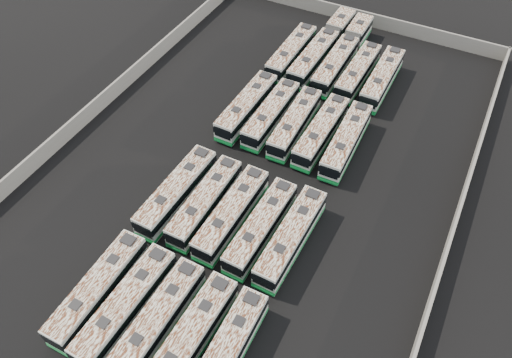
% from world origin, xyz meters
% --- Properties ---
extents(ground, '(140.00, 140.00, 0.00)m').
position_xyz_m(ground, '(0.00, 0.00, 0.00)').
color(ground, black).
rests_on(ground, ground).
extents(perimeter_wall, '(45.20, 73.20, 2.20)m').
position_xyz_m(perimeter_wall, '(0.00, 0.00, 1.10)').
color(perimeter_wall, slate).
rests_on(perimeter_wall, ground).
extents(bus_front_far_left, '(2.60, 11.83, 3.33)m').
position_xyz_m(bus_front_far_left, '(-4.85, -20.25, 1.70)').
color(bus_front_far_left, beige).
rests_on(bus_front_far_left, ground).
extents(bus_front_left, '(2.84, 12.05, 3.38)m').
position_xyz_m(bus_front_left, '(-1.60, -20.43, 1.73)').
color(bus_front_left, beige).
rests_on(bus_front_left, ground).
extents(bus_front_center, '(2.63, 11.84, 3.33)m').
position_xyz_m(bus_front_center, '(1.68, -20.37, 1.70)').
color(bus_front_center, beige).
rests_on(bus_front_center, ground).
extents(bus_front_right, '(2.83, 12.09, 3.39)m').
position_xyz_m(bus_front_right, '(5.05, -20.44, 1.73)').
color(bus_front_right, beige).
rests_on(bus_front_right, ground).
extents(bus_front_far_right, '(2.64, 11.66, 3.28)m').
position_xyz_m(bus_front_far_right, '(8.37, -20.22, 1.67)').
color(bus_front_far_right, beige).
rests_on(bus_front_far_right, ground).
extents(bus_midfront_far_left, '(2.82, 12.08, 3.39)m').
position_xyz_m(bus_midfront_far_left, '(-4.93, -7.25, 1.73)').
color(bus_midfront_far_left, beige).
rests_on(bus_midfront_far_left, ground).
extents(bus_midfront_left, '(2.50, 11.65, 3.28)m').
position_xyz_m(bus_midfront_left, '(-1.54, -7.04, 1.68)').
color(bus_midfront_left, beige).
rests_on(bus_midfront_left, ground).
extents(bus_midfront_center, '(2.68, 11.83, 3.32)m').
position_xyz_m(bus_midfront_center, '(1.65, -7.12, 1.70)').
color(bus_midfront_center, beige).
rests_on(bus_midfront_center, ground).
extents(bus_midfront_right, '(2.74, 11.64, 3.26)m').
position_xyz_m(bus_midfront_right, '(5.07, -7.24, 1.67)').
color(bus_midfront_right, beige).
rests_on(bus_midfront_right, ground).
extents(bus_midfront_far_right, '(2.75, 11.88, 3.33)m').
position_xyz_m(bus_midfront_far_right, '(8.29, -7.02, 1.70)').
color(bus_midfront_far_right, beige).
rests_on(bus_midfront_far_right, ground).
extents(bus_midback_far_left, '(2.72, 11.97, 3.36)m').
position_xyz_m(bus_midback_far_left, '(-4.91, 8.53, 1.72)').
color(bus_midback_far_left, beige).
rests_on(bus_midback_far_left, ground).
extents(bus_midback_left, '(2.48, 11.61, 3.27)m').
position_xyz_m(bus_midback_left, '(-1.61, 8.66, 1.67)').
color(bus_midback_left, beige).
rests_on(bus_midback_left, ground).
extents(bus_midback_center, '(2.74, 11.60, 3.25)m').
position_xyz_m(bus_midback_center, '(1.68, 8.52, 1.66)').
color(bus_midback_center, beige).
rests_on(bus_midback_center, ground).
extents(bus_midback_right, '(2.68, 11.73, 3.29)m').
position_xyz_m(bus_midback_right, '(5.08, 8.54, 1.68)').
color(bus_midback_right, beige).
rests_on(bus_midback_right, ground).
extents(bus_midback_far_right, '(2.78, 11.88, 3.33)m').
position_xyz_m(bus_midback_far_right, '(8.32, 8.40, 1.70)').
color(bus_midback_far_right, beige).
rests_on(bus_midback_far_right, ground).
extents(bus_back_far_left, '(2.55, 11.91, 3.35)m').
position_xyz_m(bus_back_far_left, '(-4.82, 21.68, 1.71)').
color(bus_back_far_left, beige).
rests_on(bus_back_far_left, ground).
extents(bus_back_left, '(2.96, 18.79, 3.40)m').
position_xyz_m(bus_back_left, '(-1.46, 25.03, 1.74)').
color(bus_back_left, beige).
rests_on(bus_back_left, ground).
extents(bus_back_center, '(2.57, 18.40, 3.34)m').
position_xyz_m(bus_back_center, '(1.71, 24.91, 1.70)').
color(bus_back_center, beige).
rests_on(bus_back_center, ground).
extents(bus_back_right, '(2.65, 11.61, 3.26)m').
position_xyz_m(bus_back_right, '(5.00, 21.77, 1.67)').
color(bus_back_right, beige).
rests_on(bus_back_right, ground).
extents(bus_back_far_right, '(2.54, 11.90, 3.35)m').
position_xyz_m(bus_back_far_right, '(8.34, 21.78, 1.71)').
color(bus_back_far_right, beige).
rests_on(bus_back_far_right, ground).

